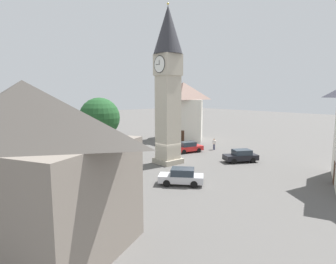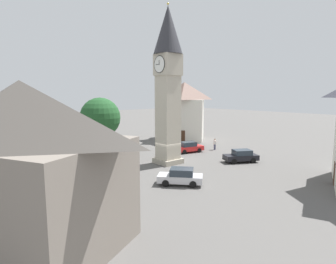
# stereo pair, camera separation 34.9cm
# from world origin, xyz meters

# --- Properties ---
(ground_plane) EXTENTS (200.00, 200.00, 0.00)m
(ground_plane) POSITION_xyz_m (0.00, 0.00, 0.00)
(ground_plane) COLOR #565451
(clock_tower) EXTENTS (3.35, 3.35, 18.46)m
(clock_tower) POSITION_xyz_m (0.00, 0.00, 10.76)
(clock_tower) COLOR #A59C89
(clock_tower) RESTS_ON ground
(car_blue_kerb) EXTENTS (3.46, 4.43, 1.53)m
(car_blue_kerb) POSITION_xyz_m (-5.35, -7.20, 0.76)
(car_blue_kerb) COLOR black
(car_blue_kerb) RESTS_ON ground
(car_silver_kerb) EXTENTS (4.19, 1.93, 1.53)m
(car_silver_kerb) POSITION_xyz_m (2.72, 10.60, 0.76)
(car_silver_kerb) COLOR #236B38
(car_silver_kerb) RESTS_ON ground
(car_red_corner) EXTENTS (2.58, 4.40, 1.53)m
(car_red_corner) POSITION_xyz_m (2.91, -6.29, 0.76)
(car_red_corner) COLOR red
(car_red_corner) RESTS_ON ground
(car_white_side) EXTENTS (4.19, 4.02, 1.53)m
(car_white_side) POSITION_xyz_m (-6.97, 4.34, 0.76)
(car_white_side) COLOR silver
(car_white_side) RESTS_ON ground
(pedestrian) EXTENTS (0.56, 0.25, 1.69)m
(pedestrian) POSITION_xyz_m (1.78, -10.59, 1.01)
(pedestrian) COLOR #2D3351
(pedestrian) RESTS_ON ground
(tree) EXTENTS (5.55, 5.55, 7.80)m
(tree) POSITION_xyz_m (10.33, 3.58, 5.02)
(tree) COLOR brown
(tree) RESTS_ON ground
(building_shop_left) EXTENTS (13.03, 11.50, 9.05)m
(building_shop_left) POSITION_xyz_m (-9.10, 17.79, 4.62)
(building_shop_left) COLOR slate
(building_shop_left) RESTS_ON ground
(building_terrace_right) EXTENTS (10.52, 10.59, 10.34)m
(building_terrace_right) POSITION_xyz_m (11.89, -13.81, 5.28)
(building_terrace_right) COLOR silver
(building_terrace_right) RESTS_ON ground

